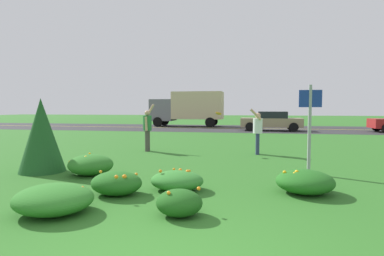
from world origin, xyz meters
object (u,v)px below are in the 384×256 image
(sign_post_near_path, at_px, (310,120))
(person_catcher_white_shirt, at_px, (258,129))
(frisbee_orange, at_px, (218,114))
(car_tan_center_left, at_px, (271,121))
(box_truck_gray, at_px, (188,107))
(person_thrower_green_shirt, at_px, (147,127))

(sign_post_near_path, height_order, person_catcher_white_shirt, sign_post_near_path)
(frisbee_orange, bearing_deg, car_tan_center_left, 78.26)
(frisbee_orange, distance_m, box_truck_gray, 17.69)
(person_catcher_white_shirt, relative_size, frisbee_orange, 6.81)
(person_thrower_green_shirt, bearing_deg, frisbee_orange, -2.18)
(person_thrower_green_shirt, distance_m, person_catcher_white_shirt, 4.27)
(frisbee_orange, distance_m, car_tan_center_left, 13.01)
(person_thrower_green_shirt, bearing_deg, person_catcher_white_shirt, -0.41)
(frisbee_orange, bearing_deg, person_thrower_green_shirt, 177.82)
(car_tan_center_left, bearing_deg, person_catcher_white_shirt, -95.42)
(person_catcher_white_shirt, height_order, car_tan_center_left, person_catcher_white_shirt)
(person_thrower_green_shirt, distance_m, frisbee_orange, 2.88)
(frisbee_orange, bearing_deg, sign_post_near_path, -50.30)
(sign_post_near_path, bearing_deg, box_truck_gray, 109.88)
(sign_post_near_path, height_order, person_thrower_green_shirt, sign_post_near_path)
(sign_post_near_path, bearing_deg, frisbee_orange, 129.70)
(sign_post_near_path, distance_m, frisbee_orange, 4.23)
(sign_post_near_path, xyz_separation_m, box_truck_gray, (-7.34, 20.31, 0.40))
(sign_post_near_path, bearing_deg, car_tan_center_left, 90.20)
(person_catcher_white_shirt, bearing_deg, car_tan_center_left, 84.58)
(car_tan_center_left, bearing_deg, person_thrower_green_shirt, -113.44)
(car_tan_center_left, relative_size, box_truck_gray, 0.67)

